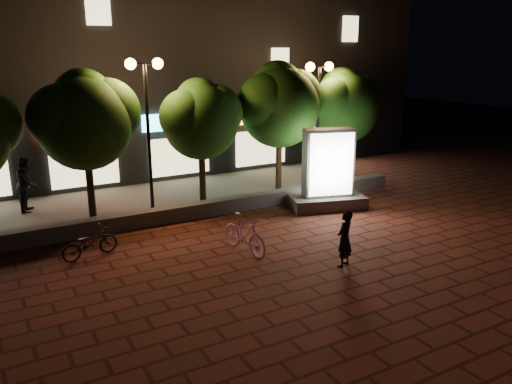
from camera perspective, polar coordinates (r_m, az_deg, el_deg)
ground at (r=14.05m, az=0.89°, el=-7.21°), size 80.00×80.00×0.00m
retaining_wall at (r=17.33m, az=-5.74°, el=-1.89°), size 16.00×0.45×0.50m
sidewalk at (r=19.61m, az=-8.65°, el=-0.52°), size 16.00×5.00×0.08m
building_block at (r=25.04m, az=-14.59°, el=14.18°), size 28.00×8.12×11.30m
tree_left at (r=17.05m, az=-18.84°, el=8.07°), size 3.60×3.00×4.89m
tree_mid at (r=18.22m, az=-6.25°, el=8.53°), size 3.24×2.70×4.50m
tree_right at (r=19.70m, az=2.73°, el=10.17°), size 3.72×3.10×5.07m
tree_far_right at (r=21.57m, az=10.08°, el=9.92°), size 3.48×2.90×4.76m
street_lamp_left at (r=17.19m, az=-12.39°, el=10.56°), size 1.26×0.36×5.18m
street_lamp_right at (r=20.37m, az=7.15°, el=11.18°), size 1.26×0.36×4.98m
ad_kiosk at (r=18.06m, az=8.16°, el=1.76°), size 2.92×2.01×2.88m
scooter_pink at (r=14.03m, az=-1.31°, el=-4.82°), size 0.82×1.90×1.10m
rider at (r=13.30m, az=10.04°, el=-5.26°), size 0.66×0.56×1.54m
scooter_parked at (r=14.51m, az=-18.38°, el=-5.52°), size 1.67×0.89×0.83m
pedestrian at (r=19.03m, az=-24.56°, el=0.85°), size 0.97×1.11×1.94m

